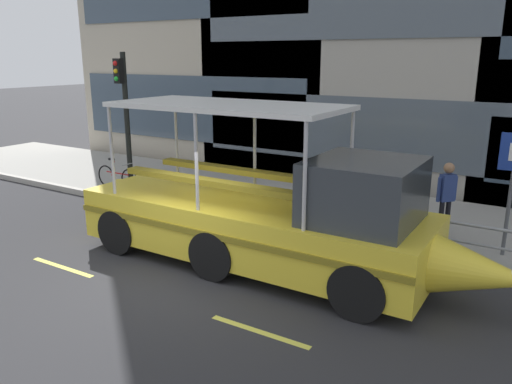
# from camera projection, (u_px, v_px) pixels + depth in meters

# --- Properties ---
(ground_plane) EXTENTS (120.00, 120.00, 0.00)m
(ground_plane) POSITION_uv_depth(u_px,v_px,m) (180.00, 277.00, 9.93)
(ground_plane) COLOR #2B2B2D
(sidewalk) EXTENTS (32.00, 4.80, 0.18)m
(sidewalk) POSITION_uv_depth(u_px,v_px,m) (305.00, 205.00, 14.50)
(sidewalk) COLOR #99968E
(sidewalk) RESTS_ON ground_plane
(curb_edge) EXTENTS (32.00, 0.18, 0.18)m
(curb_edge) POSITION_uv_depth(u_px,v_px,m) (261.00, 229.00, 12.46)
(curb_edge) COLOR #B2ADA3
(curb_edge) RESTS_ON ground_plane
(lane_centreline) EXTENTS (25.80, 0.12, 0.01)m
(lane_centreline) POSITION_uv_depth(u_px,v_px,m) (148.00, 295.00, 9.19)
(lane_centreline) COLOR #DBD64C
(lane_centreline) RESTS_ON ground_plane
(curb_guardrail) EXTENTS (10.56, 0.09, 0.80)m
(curb_guardrail) POSITION_uv_depth(u_px,v_px,m) (295.00, 206.00, 12.18)
(curb_guardrail) COLOR gray
(curb_guardrail) RESTS_ON sidewalk
(traffic_light_pole) EXTENTS (0.24, 0.46, 4.19)m
(traffic_light_pole) POSITION_uv_depth(u_px,v_px,m) (125.00, 108.00, 15.17)
(traffic_light_pole) COLOR black
(traffic_light_pole) RESTS_ON sidewalk
(leaned_bicycle) EXTENTS (1.74, 0.46, 0.96)m
(leaned_bicycle) POSITION_uv_depth(u_px,v_px,m) (118.00, 177.00, 15.77)
(leaned_bicycle) COLOR black
(leaned_bicycle) RESTS_ON sidewalk
(duck_tour_boat) EXTENTS (9.25, 2.47, 3.33)m
(duck_tour_boat) POSITION_uv_depth(u_px,v_px,m) (274.00, 219.00, 10.11)
(duck_tour_boat) COLOR yellow
(duck_tour_boat) RESTS_ON ground_plane
(pedestrian_near_bow) EXTENTS (0.37, 0.40, 1.76)m
(pedestrian_near_bow) POSITION_uv_depth(u_px,v_px,m) (447.00, 193.00, 11.35)
(pedestrian_near_bow) COLOR black
(pedestrian_near_bow) RESTS_ON sidewalk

